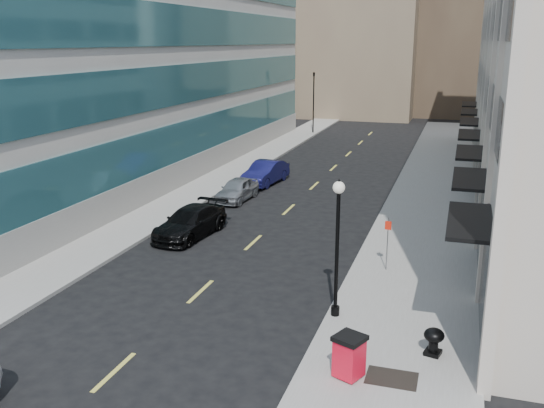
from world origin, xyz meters
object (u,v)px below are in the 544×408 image
Objects in this scene: traffic_signal at (314,76)px; car_blue_sedan at (265,173)px; sign_post at (388,236)px; trash_bin at (349,355)px; urn_planter at (434,339)px; lamppost at (337,237)px; car_silver_sedan at (237,189)px; car_black_pickup at (190,222)px.

traffic_signal is 23.10m from car_blue_sedan.
traffic_signal is 3.19× the size of sign_post.
car_blue_sedan reaches higher than trash_bin.
urn_planter is (2.20, -6.51, -0.92)m from sign_post.
traffic_signal reaches higher than lamppost.
car_silver_sedan reaches higher than urn_planter.
car_black_pickup is at bearing 141.47° from lamppost.
sign_post reaches higher than urn_planter.
traffic_signal is 45.08m from urn_planter.
urn_planter is at bearing -27.91° from lamppost.
traffic_signal is at bearing 102.68° from car_blue_sedan.
car_blue_sedan is 20.32m from lamppost.
sign_post is at bearing -39.52° from car_silver_sedan.
lamppost is 5.07m from sign_post.
traffic_signal is 5.61× the size of trash_bin.
car_black_pickup is 1.24× the size of car_silver_sedan.
trash_bin is 4.43m from lamppost.
lamppost is at bearing 130.71° from trash_bin.
lamppost is (8.50, -18.33, 2.19)m from car_blue_sedan.
trash_bin is (9.65, -22.05, 0.07)m from car_blue_sedan.
urn_planter is at bearing -71.65° from traffic_signal.
car_black_pickup is 11.56m from car_blue_sedan.
urn_planter is (3.30, -1.75, -2.28)m from lamppost.
car_blue_sedan is 23.29m from urn_planter.
trash_bin is 2.92m from urn_planter.
car_silver_sedan is 3.12× the size of trash_bin.
trash_bin is at bearing -59.53° from car_blue_sedan.
car_blue_sedan reaches higher than car_silver_sedan.
car_silver_sedan is (-0.26, 7.00, -0.04)m from car_black_pickup.
car_silver_sedan is 4.57m from car_blue_sedan.
lamppost reaches higher than car_black_pickup.
car_black_pickup is 14.55m from urn_planter.
car_blue_sedan is (2.30, -22.44, -4.97)m from traffic_signal.
lamppost is 5.69× the size of urn_planter.
trash_bin is 0.57× the size of sign_post.
traffic_signal is 27.55m from car_silver_sedan.
sign_post reaches higher than car_blue_sedan.
lamppost is (8.50, -6.77, 2.24)m from car_black_pickup.
trash_bin is at bearing -40.94° from car_black_pickup.
car_black_pickup reaches higher than car_silver_sedan.
lamppost reaches higher than car_blue_sedan.
lamppost is at bearing 152.09° from urn_planter.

